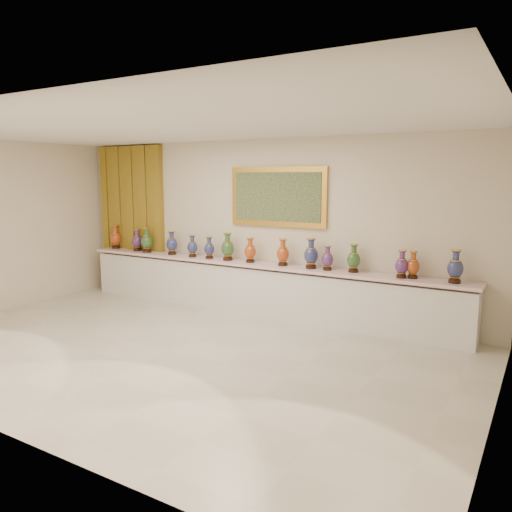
{
  "coord_description": "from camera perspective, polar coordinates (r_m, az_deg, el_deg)",
  "views": [
    {
      "loc": [
        4.36,
        -5.0,
        2.34
      ],
      "look_at": [
        0.36,
        1.7,
        1.12
      ],
      "focal_mm": 35.0,
      "sensor_mm": 36.0,
      "label": 1
    }
  ],
  "objects": [
    {
      "name": "vase_5",
      "position": [
        9.05,
        -5.36,
        0.84
      ],
      "size": [
        0.22,
        0.22,
        0.4
      ],
      "rotation": [
        0.0,
        0.0,
        0.22
      ],
      "color": "black",
      "rests_on": "counter"
    },
    {
      "name": "vase_2",
      "position": [
        9.99,
        -12.39,
        1.65
      ],
      "size": [
        0.23,
        0.23,
        0.49
      ],
      "rotation": [
        0.0,
        0.0,
        0.04
      ],
      "color": "black",
      "rests_on": "counter"
    },
    {
      "name": "ground",
      "position": [
        7.04,
        -9.82,
        -10.68
      ],
      "size": [
        8.0,
        8.0,
        0.0
      ],
      "primitive_type": "plane",
      "color": "beige",
      "rests_on": "ground"
    },
    {
      "name": "vase_10",
      "position": [
        7.94,
        8.17,
        -0.37
      ],
      "size": [
        0.2,
        0.2,
        0.39
      ],
      "rotation": [
        0.0,
        0.0,
        0.09
      ],
      "color": "black",
      "rests_on": "counter"
    },
    {
      "name": "vase_1",
      "position": [
        10.24,
        -13.44,
        1.66
      ],
      "size": [
        0.26,
        0.26,
        0.44
      ],
      "rotation": [
        0.0,
        0.0,
        -0.32
      ],
      "color": "black",
      "rests_on": "counter"
    },
    {
      "name": "vase_6",
      "position": [
        8.83,
        -3.26,
        0.92
      ],
      "size": [
        0.29,
        0.29,
        0.49
      ],
      "rotation": [
        0.0,
        0.0,
        -0.36
      ],
      "color": "black",
      "rests_on": "counter"
    },
    {
      "name": "vase_12",
      "position": [
        7.56,
        16.33,
        -1.04
      ],
      "size": [
        0.22,
        0.22,
        0.41
      ],
      "rotation": [
        0.0,
        0.0,
        -0.16
      ],
      "color": "black",
      "rests_on": "counter"
    },
    {
      "name": "room",
      "position": [
        10.14,
        -11.79,
        4.43
      ],
      "size": [
        8.0,
        8.0,
        8.0
      ],
      "color": "beige",
      "rests_on": "ground"
    },
    {
      "name": "counter",
      "position": [
        8.69,
        -0.11,
        -3.77
      ],
      "size": [
        7.28,
        0.48,
        0.9
      ],
      "color": "white",
      "rests_on": "ground"
    },
    {
      "name": "vase_9",
      "position": [
        8.05,
        6.32,
        0.12
      ],
      "size": [
        0.26,
        0.26,
        0.49
      ],
      "rotation": [
        0.0,
        0.0,
        -0.14
      ],
      "color": "black",
      "rests_on": "counter"
    },
    {
      "name": "vase_7",
      "position": [
        8.59,
        -0.66,
        0.54
      ],
      "size": [
        0.26,
        0.26,
        0.43
      ],
      "rotation": [
        0.0,
        0.0,
        0.39
      ],
      "color": "black",
      "rests_on": "counter"
    },
    {
      "name": "vase_14",
      "position": [
        7.43,
        21.82,
        -1.29
      ],
      "size": [
        0.24,
        0.24,
        0.47
      ],
      "rotation": [
        0.0,
        0.0,
        -0.12
      ],
      "color": "black",
      "rests_on": "counter"
    },
    {
      "name": "vase_3",
      "position": [
        9.62,
        -9.59,
        1.36
      ],
      "size": [
        0.25,
        0.25,
        0.45
      ],
      "rotation": [
        0.0,
        0.0,
        -0.25
      ],
      "color": "black",
      "rests_on": "counter"
    },
    {
      "name": "vase_11",
      "position": [
        7.84,
        11.11,
        -0.4
      ],
      "size": [
        0.21,
        0.21,
        0.44
      ],
      "rotation": [
        0.0,
        0.0,
        0.02
      ],
      "color": "black",
      "rests_on": "counter"
    },
    {
      "name": "vase_4",
      "position": [
        9.27,
        -7.28,
        1.01
      ],
      "size": [
        0.22,
        0.22,
        0.41
      ],
      "rotation": [
        0.0,
        0.0,
        0.18
      ],
      "color": "black",
      "rests_on": "counter"
    },
    {
      "name": "vase_8",
      "position": [
        8.29,
        3.09,
        0.27
      ],
      "size": [
        0.26,
        0.26,
        0.45
      ],
      "rotation": [
        0.0,
        0.0,
        0.31
      ],
      "color": "black",
      "rests_on": "counter"
    },
    {
      "name": "vase_13",
      "position": [
        7.57,
        17.51,
        -1.11
      ],
      "size": [
        0.21,
        0.21,
        0.4
      ],
      "rotation": [
        0.0,
        0.0,
        -0.15
      ],
      "color": "black",
      "rests_on": "counter"
    },
    {
      "name": "vase_0",
      "position": [
        10.7,
        -15.75,
        1.98
      ],
      "size": [
        0.26,
        0.26,
        0.48
      ],
      "rotation": [
        0.0,
        0.0,
        0.17
      ],
      "color": "black",
      "rests_on": "counter"
    }
  ]
}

